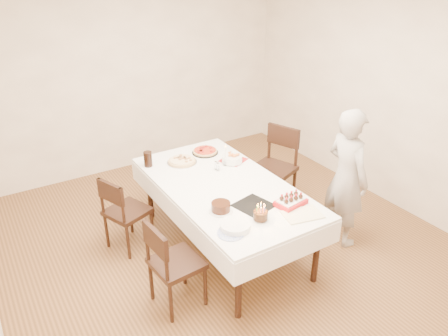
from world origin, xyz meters
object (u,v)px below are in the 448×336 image
chair_right_savory (273,170)px  pizza_pepperoni (205,151)px  chair_left_dessert (177,263)px  pasta_bowl (232,159)px  dining_table (224,216)px  chair_left_savory (128,211)px  birthday_cake (261,212)px  pizza_white (182,161)px  layer_cake (221,207)px  cola_glass (148,159)px  strawberry_box (291,201)px  taper_candle (226,155)px  person (346,178)px

chair_right_savory → pizza_pepperoni: size_ratio=3.30×
chair_left_dessert → pizza_pepperoni: chair_left_dessert is taller
chair_right_savory → pasta_bowl: size_ratio=4.42×
dining_table → chair_right_savory: bearing=22.7°
chair_left_dessert → chair_left_savory: bearing=-91.6°
pasta_bowl → birthday_cake: birthday_cake is taller
pizza_white → birthday_cake: size_ratio=2.42×
layer_cake → dining_table: bearing=54.8°
pasta_bowl → cola_glass: 0.93m
dining_table → chair_left_savory: size_ratio=2.52×
dining_table → birthday_cake: (-0.06, -0.71, 0.46)m
layer_cake → birthday_cake: birthday_cake is taller
pizza_pepperoni → dining_table: bearing=-105.8°
pasta_bowl → strawberry_box: 1.05m
cola_glass → chair_right_savory: bearing=-16.1°
chair_left_savory → pasta_bowl: (1.21, -0.15, 0.37)m
birthday_cake → pizza_pepperoni: bearing=79.2°
pizza_pepperoni → birthday_cake: bearing=-100.8°
pizza_white → strawberry_box: size_ratio=1.17×
chair_left_dessert → strawberry_box: 1.18m
chair_right_savory → layer_cake: (-1.22, -0.80, 0.29)m
cola_glass → strawberry_box: 1.67m
pizza_pepperoni → chair_right_savory: bearing=-27.8°
taper_candle → cola_glass: (-0.73, 0.43, -0.04)m
dining_table → pizza_white: 0.80m
dining_table → cola_glass: (-0.48, 0.80, 0.46)m
dining_table → cola_glass: 1.04m
pizza_white → birthday_cake: bearing=-87.2°
chair_right_savory → pizza_white: 1.14m
taper_candle → cola_glass: size_ratio=1.43×
chair_left_savory → birthday_cake: bearing=101.4°
chair_left_savory → layer_cake: size_ratio=3.83×
dining_table → pizza_pepperoni: (0.22, 0.77, 0.40)m
pizza_white → cola_glass: 0.38m
taper_candle → strawberry_box: (0.07, -1.03, -0.09)m
strawberry_box → pasta_bowl: bearing=88.5°
chair_left_dessert → layer_cake: size_ratio=3.95×
taper_candle → layer_cake: bearing=-124.6°
pizza_white → strawberry_box: 1.41m
dining_table → person: size_ratio=1.42×
dining_table → pizza_pepperoni: pizza_pepperoni is taller
pizza_white → cola_glass: bearing=160.5°
chair_left_savory → chair_left_dessert: size_ratio=0.97×
dining_table → chair_left_dessert: chair_left_dessert is taller
chair_right_savory → pizza_pepperoni: bearing=131.3°
dining_table → pizza_white: pizza_white is taller
pizza_white → person: bearing=-43.7°
chair_right_savory → pasta_bowl: chair_right_savory is taller
chair_left_savory → person: (2.01, -1.10, 0.33)m
pizza_pepperoni → taper_candle: taper_candle is taller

